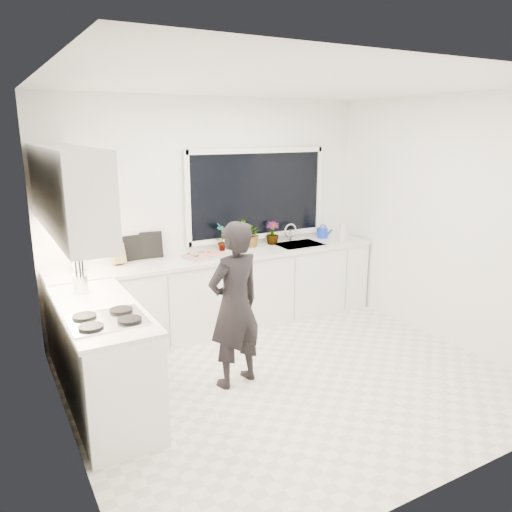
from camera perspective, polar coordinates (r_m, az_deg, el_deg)
floor at (r=4.97m, az=4.05°, el=-13.85°), size 4.00×3.50×0.02m
wall_back at (r=6.01m, az=-5.02°, el=4.84°), size 4.00×0.02×2.70m
wall_left at (r=3.79m, az=-21.83°, el=-1.76°), size 0.02×3.50×2.70m
wall_right at (r=5.83m, az=21.05°, el=3.65°), size 0.02×3.50×2.70m
ceiling at (r=4.40m, az=4.70°, el=19.18°), size 4.00×3.50×0.02m
window at (r=6.22m, az=0.15°, el=7.08°), size 1.80×0.02×1.00m
base_cabinets_back at (r=5.95m, az=-3.59°, el=-4.25°), size 3.92×0.58×0.88m
base_cabinets_left at (r=4.48m, az=-17.01°, el=-11.34°), size 0.58×1.60×0.88m
countertop_back at (r=5.82m, az=-3.62°, el=0.02°), size 3.94×0.62×0.04m
countertop_left at (r=4.31m, az=-17.46°, el=-5.80°), size 0.62×1.60×0.04m
upper_cabinets at (r=4.41m, az=-20.90°, el=7.10°), size 0.34×2.10×0.70m
sink at (r=6.34m, az=4.91°, el=0.93°), size 0.58×0.42×0.14m
faucet at (r=6.47m, az=3.95°, el=2.66°), size 0.03×0.03×0.22m
stovetop at (r=3.97m, az=-16.69°, el=-6.94°), size 0.56×0.48×0.03m
person at (r=4.57m, az=-2.46°, el=-5.62°), size 0.63×0.48×1.55m
pizza_tray at (r=5.69m, az=-5.87°, el=0.00°), size 0.49×0.40×0.03m
pizza at (r=5.68m, az=-5.88°, el=0.17°), size 0.44×0.35×0.01m
watering_can at (r=6.72m, az=7.61°, el=2.62°), size 0.15×0.15×0.13m
paper_towel_roll at (r=5.41m, az=-19.80°, el=-0.27°), size 0.12×0.12×0.26m
knife_block at (r=5.53m, az=-15.51°, el=0.16°), size 0.14×0.12×0.22m
utensil_crock at (r=4.69m, az=-19.43°, el=-3.04°), size 0.17×0.17×0.16m
picture_frame_large at (r=5.66m, az=-14.01°, el=0.89°), size 0.22×0.04×0.28m
picture_frame_small at (r=5.72m, az=-11.86°, el=1.25°), size 0.25×0.05×0.30m
herb_plants at (r=6.11m, az=-0.68°, el=2.50°), size 0.92×0.38×0.33m
soap_bottles at (r=6.53m, az=9.95°, el=2.85°), size 0.15×0.14×0.31m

